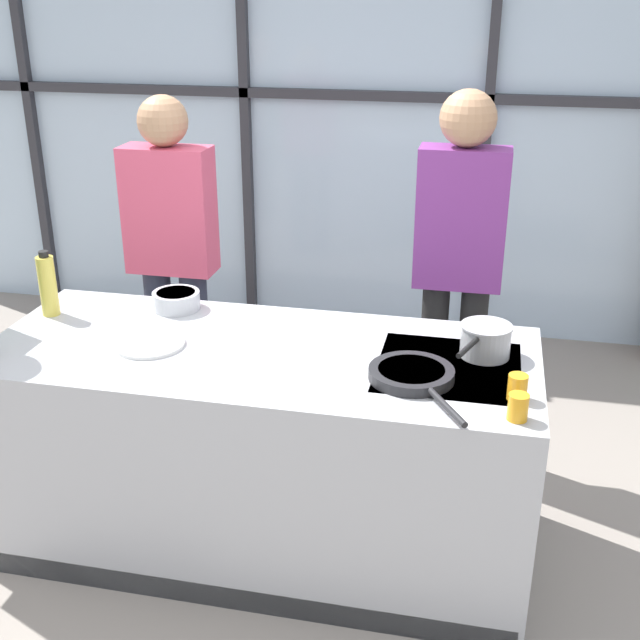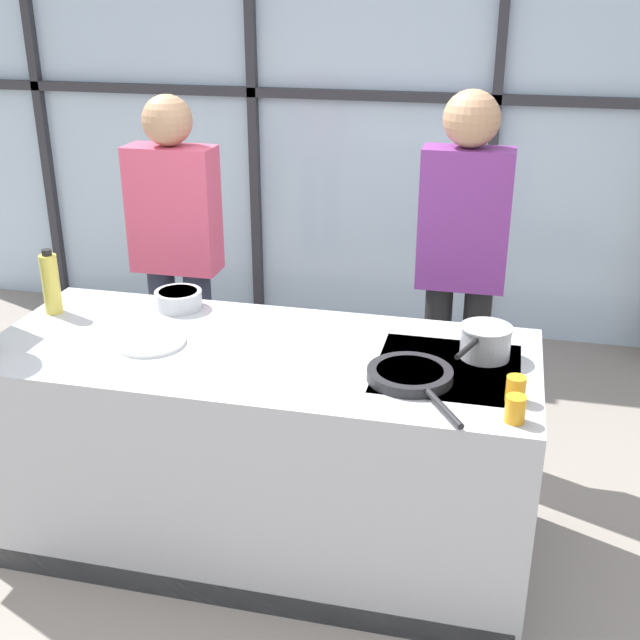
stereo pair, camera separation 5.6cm
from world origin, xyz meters
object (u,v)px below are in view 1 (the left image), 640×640
at_px(frying_pan, 412,374).
at_px(white_plate, 149,344).
at_px(oil_bottle, 48,285).
at_px(spectator_center_left, 459,255).
at_px(saucepan, 485,340).
at_px(juice_glass_near, 518,407).
at_px(juice_glass_far, 517,387).
at_px(spectator_far_left, 172,247).
at_px(mixing_bowl, 176,300).

distance_m(frying_pan, white_plate, 1.03).
bearing_deg(oil_bottle, spectator_center_left, 23.40).
relative_size(saucepan, juice_glass_near, 3.87).
bearing_deg(juice_glass_far, spectator_far_left, 147.17).
xyz_separation_m(spectator_far_left, frying_pan, (1.30, -1.00, -0.07)).
bearing_deg(juice_glass_near, saucepan, 104.06).
distance_m(spectator_center_left, juice_glass_near, 1.24).
bearing_deg(saucepan, spectator_center_left, 101.00).
xyz_separation_m(mixing_bowl, oil_bottle, (-0.50, -0.17, 0.09)).
relative_size(spectator_far_left, spectator_center_left, 0.97).
xyz_separation_m(spectator_center_left, oil_bottle, (-1.66, -0.72, -0.02)).
height_order(spectator_far_left, saucepan, spectator_far_left).
bearing_deg(juice_glass_far, mixing_bowl, 159.81).
xyz_separation_m(spectator_center_left, juice_glass_near, (0.26, -1.21, -0.11)).
relative_size(white_plate, juice_glass_far, 3.07).
bearing_deg(frying_pan, juice_glass_far, -10.90).
height_order(white_plate, juice_glass_far, juice_glass_far).
bearing_deg(spectator_center_left, frying_pan, 84.35).
bearing_deg(spectator_center_left, oil_bottle, 23.40).
bearing_deg(mixing_bowl, saucepan, -8.73).
xyz_separation_m(juice_glass_near, juice_glass_far, (0.00, 0.14, 0.00)).
bearing_deg(oil_bottle, saucepan, -0.95).
bearing_deg(white_plate, saucepan, 8.03).
height_order(white_plate, mixing_bowl, mixing_bowl).
height_order(white_plate, juice_glass_near, juice_glass_near).
xyz_separation_m(saucepan, mixing_bowl, (-1.31, 0.20, -0.03)).
bearing_deg(white_plate, juice_glass_far, -5.91).
distance_m(spectator_center_left, saucepan, 0.77).
relative_size(oil_bottle, juice_glass_far, 3.14).
height_order(saucepan, white_plate, saucepan).
xyz_separation_m(spectator_far_left, juice_glass_near, (1.66, -1.21, -0.05)).
xyz_separation_m(frying_pan, white_plate, (-1.03, 0.07, -0.01)).
relative_size(mixing_bowl, juice_glass_near, 2.27).
xyz_separation_m(spectator_far_left, oil_bottle, (-0.26, -0.72, 0.04)).
relative_size(white_plate, oil_bottle, 0.98).
bearing_deg(mixing_bowl, juice_glass_far, -20.19).
bearing_deg(juice_glass_near, frying_pan, 149.86).
bearing_deg(frying_pan, oil_bottle, 169.71).
xyz_separation_m(spectator_far_left, mixing_bowl, (0.24, -0.55, -0.05)).
bearing_deg(juice_glass_near, juice_glass_far, 90.00).
relative_size(saucepan, white_plate, 1.26).
bearing_deg(spectator_far_left, oil_bottle, 70.00).
bearing_deg(juice_glass_far, frying_pan, 169.10).
height_order(spectator_center_left, white_plate, spectator_center_left).
height_order(oil_bottle, juice_glass_near, oil_bottle).
bearing_deg(white_plate, frying_pan, -4.13).
relative_size(white_plate, mixing_bowl, 1.35).
bearing_deg(saucepan, juice_glass_far, -70.25).
xyz_separation_m(white_plate, mixing_bowl, (-0.04, 0.38, 0.03)).
distance_m(white_plate, juice_glass_near, 1.42).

